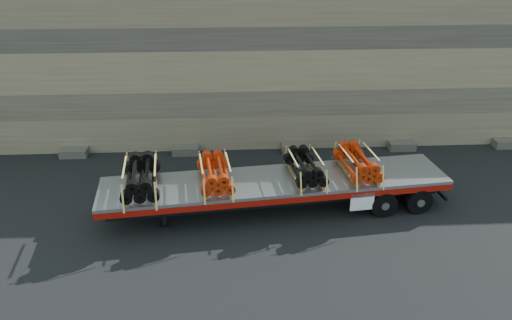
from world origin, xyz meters
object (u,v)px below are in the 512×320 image
Objects in this scene: bundle_front at (141,178)px; bundle_midfront at (215,174)px; trailer at (275,194)px; bundle_rear at (357,163)px; bundle_midrear at (305,167)px.

bundle_front is 2.52m from bundle_midfront.
bundle_front reaches higher than bundle_midfront.
bundle_midfront reaches higher than trailer.
bundle_rear is at bearing 0.00° from bundle_front.
bundle_front is at bearing 180.00° from trailer.
bundle_front is 1.08× the size of bundle_rear.
bundle_front is (-4.65, -0.52, 1.06)m from trailer.
bundle_midrear is at bearing -0.00° from trailer.
trailer is 5.38× the size of bundle_rear.
bundle_front reaches higher than bundle_midrear.
bundle_rear is (1.94, 0.22, 0.02)m from bundle_midrear.
bundle_midrear is (3.20, 0.36, -0.01)m from bundle_midfront.
trailer is at bearing -0.00° from bundle_midfront.
trailer is 5.47× the size of bundle_midfront.
bundle_midfront is at bearing 180.00° from bundle_midrear.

